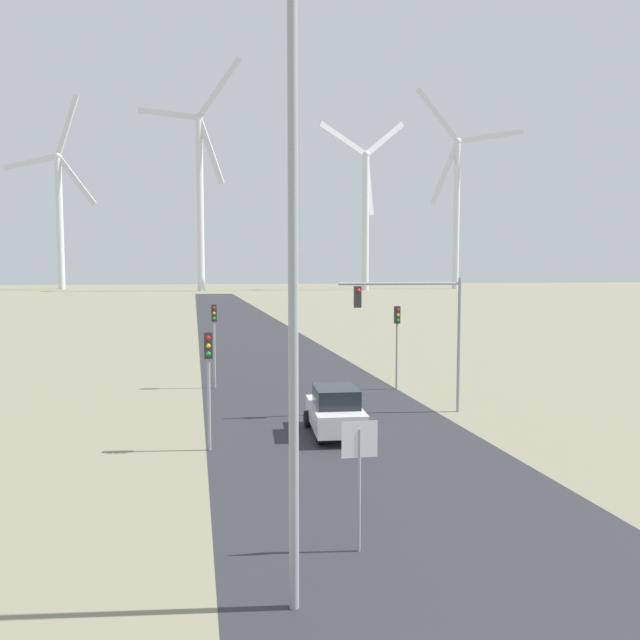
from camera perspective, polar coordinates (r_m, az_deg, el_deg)
road_surface at (r=53.39m, az=-5.64°, el=-2.16°), size 10.00×240.00×0.01m
streetlamp at (r=11.02m, az=-2.49°, el=9.64°), size 3.34×0.32×11.63m
stop_sign_near at (r=13.93m, az=3.62°, el=-12.70°), size 0.81×0.07×2.92m
traffic_light_post_near_left at (r=21.61m, az=-10.16°, el=-4.01°), size 0.28×0.34×4.09m
traffic_light_post_near_right at (r=32.55m, az=7.06°, el=-0.80°), size 0.28×0.34×4.35m
traffic_light_post_mid_left at (r=33.09m, az=-9.65°, el=-0.66°), size 0.28×0.34×4.42m
traffic_light_mast_overhead at (r=26.96m, az=8.87°, el=0.43°), size 5.45×0.35×5.88m
car_approaching at (r=23.72m, az=1.41°, el=-8.29°), size 2.11×4.23×1.83m
wind_turbine_left at (r=233.51m, az=-22.72°, el=9.55°), size 32.40×14.35×65.17m
wind_turbine_center at (r=200.98m, az=-10.92°, el=11.95°), size 31.96×17.46×70.42m
wind_turbine_right at (r=206.47m, az=4.19°, el=10.32°), size 31.83×13.77×56.21m
wind_turbine_far_right at (r=230.44m, az=12.40°, el=10.83°), size 37.45×8.72×70.57m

